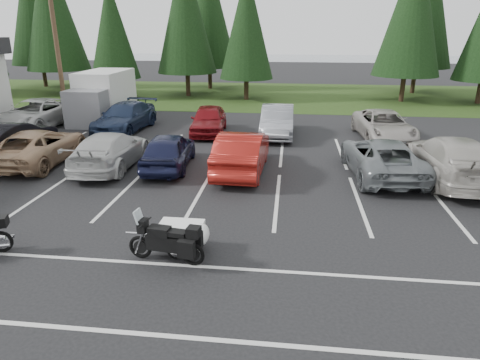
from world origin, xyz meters
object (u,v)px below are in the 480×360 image
object	(u,v)px
cargo_trailer	(181,237)
car_far_0	(35,114)
car_near_3	(110,150)
car_near_7	(451,159)
car_far_2	(209,120)
car_far_4	(384,125)
car_near_1	(11,139)
adventure_motorcycle	(165,237)
car_near_6	(382,157)
car_near_5	(242,152)
car_near_4	(169,150)
utility_pole	(56,41)
car_near_2	(39,146)
car_far_1	(125,117)
box_truck	(99,97)
car_far_3	(277,121)

from	to	relation	value
cargo_trailer	car_far_0	bearing A→B (deg)	132.67
car_near_3	car_near_7	world-z (taller)	car_near_7
car_far_2	car_far_4	xyz separation A→B (m)	(9.13, -0.20, -0.03)
car_near_1	car_near_7	xyz separation A→B (m)	(18.24, -0.88, 0.04)
car_near_1	car_far_0	bearing A→B (deg)	-65.05
car_near_7	adventure_motorcycle	distance (m)	11.43
car_far_0	car_far_4	size ratio (longest dim) A/B	1.11
car_near_1	adventure_motorcycle	size ratio (longest dim) A/B	2.19
car_near_7	car_far_4	distance (m)	6.20
car_near_6	car_far_4	size ratio (longest dim) A/B	1.02
car_near_1	car_near_6	size ratio (longest dim) A/B	0.91
car_near_1	car_near_5	distance (m)	10.40
car_near_4	car_far_4	xyz separation A→B (m)	(9.64, 5.88, -0.02)
utility_pole	car_near_4	world-z (taller)	utility_pole
car_near_6	car_near_7	world-z (taller)	car_near_7
car_near_2	car_far_2	size ratio (longest dim) A/B	1.19
utility_pole	car_far_1	size ratio (longest dim) A/B	1.73
car_near_3	cargo_trailer	world-z (taller)	car_near_3
car_near_2	car_near_5	world-z (taller)	car_near_5
car_far_0	car_near_2	bearing A→B (deg)	-55.40
utility_pole	car_far_2	distance (m)	10.18
car_near_4	car_far_1	size ratio (longest dim) A/B	0.82
box_truck	car_far_3	world-z (taller)	box_truck
car_near_6	cargo_trailer	size ratio (longest dim) A/B	3.22
box_truck	car_near_3	bearing A→B (deg)	-63.98
box_truck	cargo_trailer	size ratio (longest dim) A/B	3.43
car_near_2	car_near_4	distance (m)	5.63
car_near_7	car_near_1	bearing A→B (deg)	-2.46
car_near_6	car_near_7	size ratio (longest dim) A/B	0.92
car_near_3	car_near_7	size ratio (longest dim) A/B	0.88
car_far_2	car_far_3	distance (m)	3.69
car_far_0	adventure_motorcycle	xyz separation A→B (m)	(11.48, -13.52, -0.12)
box_truck	car_near_3	xyz separation A→B (m)	(4.28, -8.77, -0.72)
box_truck	car_far_2	xyz separation A→B (m)	(7.17, -2.48, -0.71)
car_near_4	car_far_3	bearing A→B (deg)	-128.91
utility_pole	car_near_2	size ratio (longest dim) A/B	1.74
car_far_2	car_far_3	xyz separation A→B (m)	(3.69, -0.04, 0.04)
car_far_1	adventure_motorcycle	xyz separation A→B (m)	(6.17, -13.44, -0.09)
car_near_5	car_far_0	distance (m)	14.07
car_near_5	car_far_1	size ratio (longest dim) A/B	0.95
car_near_6	car_near_5	bearing A→B (deg)	-2.66
car_near_2	adventure_motorcycle	xyz separation A→B (m)	(7.60, -7.31, -0.05)
utility_pole	adventure_motorcycle	distance (m)	19.11
car_near_7	car_far_1	world-z (taller)	car_near_7
car_far_1	car_far_4	xyz separation A→B (m)	(13.84, -0.26, -0.04)
utility_pole	box_truck	world-z (taller)	utility_pole
car_near_3	car_far_3	xyz separation A→B (m)	(6.58, 6.24, 0.05)
car_near_3	car_far_2	xyz separation A→B (m)	(2.89, 6.29, 0.01)
car_near_7	car_far_3	distance (m)	9.15
car_near_5	car_near_7	world-z (taller)	car_near_7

